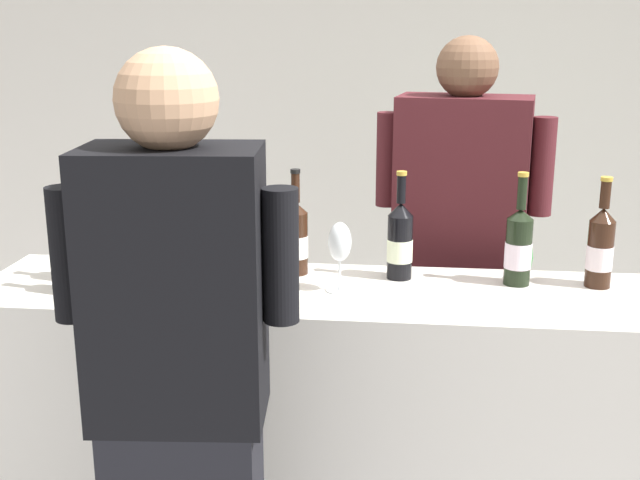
% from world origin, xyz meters
% --- Properties ---
extents(wall_back, '(8.00, 0.10, 2.80)m').
position_xyz_m(wall_back, '(0.00, 2.60, 1.40)').
color(wall_back, beige).
rests_on(wall_back, ground_plane).
extents(counter, '(2.31, 0.51, 0.99)m').
position_xyz_m(counter, '(0.00, 0.00, 0.49)').
color(counter, beige).
rests_on(counter, ground_plane).
extents(wine_bottle_0, '(0.07, 0.07, 0.34)m').
position_xyz_m(wine_bottle_0, '(-0.42, -0.01, 1.11)').
color(wine_bottle_0, black).
rests_on(wine_bottle_0, counter).
extents(wine_bottle_1, '(0.08, 0.08, 0.33)m').
position_xyz_m(wine_bottle_1, '(0.69, 0.11, 1.11)').
color(wine_bottle_1, black).
rests_on(wine_bottle_1, counter).
extents(wine_bottle_2, '(0.08, 0.08, 0.33)m').
position_xyz_m(wine_bottle_2, '(-0.22, 0.14, 1.10)').
color(wine_bottle_2, black).
rests_on(wine_bottle_2, counter).
extents(wine_bottle_3, '(0.08, 0.08, 0.34)m').
position_xyz_m(wine_bottle_3, '(0.46, 0.11, 1.11)').
color(wine_bottle_3, black).
rests_on(wine_bottle_3, counter).
extents(wine_bottle_4, '(0.08, 0.08, 0.33)m').
position_xyz_m(wine_bottle_4, '(-0.66, 0.02, 1.11)').
color(wine_bottle_4, black).
rests_on(wine_bottle_4, counter).
extents(wine_bottle_5, '(0.08, 0.08, 0.33)m').
position_xyz_m(wine_bottle_5, '(0.10, 0.13, 1.11)').
color(wine_bottle_5, black).
rests_on(wine_bottle_5, counter).
extents(wine_bottle_6, '(0.08, 0.08, 0.35)m').
position_xyz_m(wine_bottle_6, '(-0.81, -0.12, 1.11)').
color(wine_bottle_6, black).
rests_on(wine_bottle_6, counter).
extents(wine_bottle_7, '(0.08, 0.08, 0.33)m').
position_xyz_m(wine_bottle_7, '(-0.84, 0.00, 1.11)').
color(wine_bottle_7, black).
rests_on(wine_bottle_7, counter).
extents(wine_bottle_8, '(0.07, 0.07, 0.33)m').
position_xyz_m(wine_bottle_8, '(-0.53, -0.12, 1.11)').
color(wine_bottle_8, black).
rests_on(wine_bottle_8, counter).
extents(wine_glass, '(0.08, 0.08, 0.21)m').
position_xyz_m(wine_glass, '(-0.07, -0.01, 1.13)').
color(wine_glass, silver).
rests_on(wine_glass, counter).
extents(person_server, '(0.60, 0.31, 1.71)m').
position_xyz_m(person_server, '(0.31, 0.53, 0.83)').
color(person_server, black).
rests_on(person_server, ground_plane).
extents(person_guest, '(0.54, 0.27, 1.70)m').
position_xyz_m(person_guest, '(-0.38, -0.61, 0.84)').
color(person_guest, black).
rests_on(person_guest, ground_plane).
extents(potted_shrub, '(0.50, 0.58, 1.20)m').
position_xyz_m(potted_shrub, '(0.43, 1.25, 0.79)').
color(potted_shrub, brown).
rests_on(potted_shrub, ground_plane).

